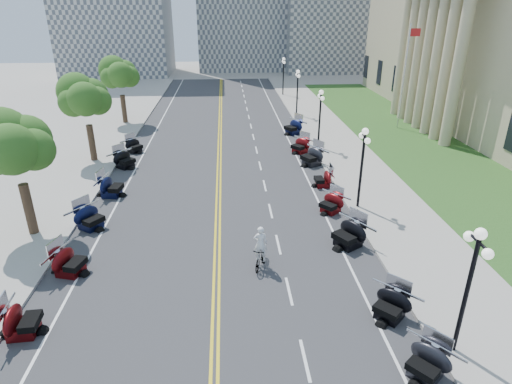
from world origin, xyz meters
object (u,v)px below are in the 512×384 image
object	(u,v)px
flagpole	(404,78)
cyclist_rider	(260,230)
bicycle	(260,256)
motorcycle_n_3	(427,362)

from	to	relation	value
flagpole	cyclist_rider	size ratio (longest dim) A/B	5.54
flagpole	bicycle	distance (m)	29.10
motorcycle_n_3	cyclist_rider	bearing A→B (deg)	176.04
motorcycle_n_3	bicycle	size ratio (longest dim) A/B	1.00
flagpole	bicycle	bearing A→B (deg)	-123.58
motorcycle_n_3	bicycle	bearing A→B (deg)	176.04
cyclist_rider	bicycle	bearing A→B (deg)	-90.00
bicycle	cyclist_rider	bearing A→B (deg)	-72.00
bicycle	motorcycle_n_3	bearing A→B (deg)	-36.44
flagpole	cyclist_rider	distance (m)	28.92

